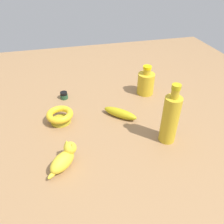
# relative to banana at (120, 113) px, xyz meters

# --- Properties ---
(ground) EXTENTS (2.00, 2.00, 0.00)m
(ground) POSITION_rel_banana_xyz_m (-0.02, 0.04, -0.02)
(ground) COLOR #936D47
(banana) EXTENTS (0.14, 0.15, 0.04)m
(banana) POSITION_rel_banana_xyz_m (0.00, 0.00, 0.00)
(banana) COLOR #B5A416
(banana) RESTS_ON ground
(bowl) EXTENTS (0.12, 0.12, 0.05)m
(bowl) POSITION_rel_banana_xyz_m (0.03, 0.27, 0.01)
(bowl) COLOR gold
(bowl) RESTS_ON ground
(bottle_tall) EXTENTS (0.06, 0.06, 0.25)m
(bottle_tall) POSITION_rel_banana_xyz_m (-0.19, -0.14, 0.09)
(bottle_tall) COLOR gold
(bottle_tall) RESTS_ON ground
(bottle_short) EXTENTS (0.09, 0.09, 0.15)m
(bottle_short) POSITION_rel_banana_xyz_m (0.17, -0.19, 0.04)
(bottle_short) COLOR gold
(bottle_short) RESTS_ON ground
(cat_figurine) EXTENTS (0.11, 0.11, 0.09)m
(cat_figurine) POSITION_rel_banana_xyz_m (-0.23, 0.26, 0.02)
(cat_figurine) COLOR gold
(cat_figurine) RESTS_ON ground
(nail_polish_jar) EXTENTS (0.04, 0.04, 0.04)m
(nail_polish_jar) POSITION_rel_banana_xyz_m (0.22, 0.24, -0.00)
(nail_polish_jar) COLOR #224B2F
(nail_polish_jar) RESTS_ON ground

